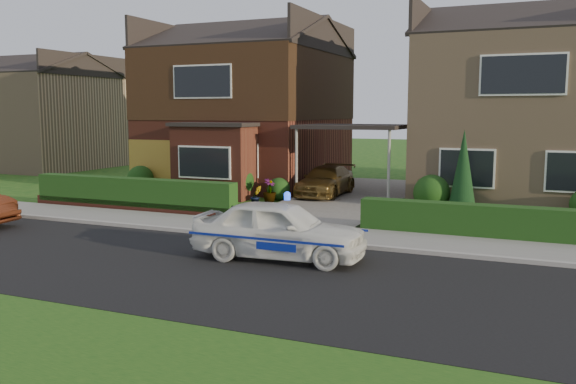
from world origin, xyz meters
The scene contains 24 objects.
ground centered at (0.00, 0.00, 0.00)m, with size 120.00×120.00×0.00m, color #154612.
road centered at (0.00, 0.00, 0.00)m, with size 60.00×6.00×0.02m, color black.
kerb centered at (0.00, 3.05, 0.06)m, with size 60.00×0.16×0.12m, color #9E9993.
sidewalk centered at (0.00, 4.10, 0.05)m, with size 60.00×2.00×0.10m, color slate.
grass_verge centered at (0.00, -5.00, 0.00)m, with size 60.00×4.00×0.01m, color #154612.
driveway centered at (0.00, 11.00, 0.06)m, with size 3.80×12.00×0.12m, color #666059.
house_left centered at (-5.78, 13.90, 3.81)m, with size 7.50×9.53×7.25m.
house_right centered at (5.80, 13.99, 3.66)m, with size 7.50×8.06×7.25m.
carport_link centered at (0.00, 10.95, 2.66)m, with size 3.80×3.00×2.77m.
garage_door centered at (-8.25, 9.96, 1.05)m, with size 2.20×0.10×2.10m, color #946320.
dwarf_wall centered at (-5.80, 5.30, 0.18)m, with size 7.70×0.25×0.36m, color brown.
hedge_left centered at (-5.80, 5.45, 0.00)m, with size 7.50×0.55×0.90m, color black.
hedge_right centered at (5.80, 5.35, 0.00)m, with size 7.50×0.55×0.80m, color black.
shrub_left_far centered at (-8.50, 9.50, 0.54)m, with size 1.08×1.08×1.08m, color black.
shrub_left_mid centered at (-4.00, 9.30, 0.66)m, with size 1.32×1.32×1.32m, color black.
shrub_left_near centered at (-2.40, 9.60, 0.42)m, with size 0.84×0.84×0.84m, color black.
shrub_right_near centered at (3.20, 9.40, 0.60)m, with size 1.20×1.20×1.20m, color black.
conifer_a centered at (4.20, 9.20, 1.30)m, with size 0.90×0.90×2.60m, color black.
neighbour_left centered at (-20.00, 16.00, 2.60)m, with size 6.50×7.00×5.20m, color tan.
police_car centered at (1.29, 1.36, 0.66)m, with size 3.55×3.96×1.48m.
driveway_car centered at (-1.00, 10.82, 0.66)m, with size 1.51×3.72×1.08m, color brown.
potted_plant_a centered at (-4.05, 6.00, 0.39)m, with size 0.41×0.28×0.78m, color gray.
potted_plant_b centered at (-2.50, 7.92, 0.36)m, with size 0.32×0.39×0.71m, color gray.
potted_plant_c centered at (-2.50, 9.00, 0.42)m, with size 0.47×0.47×0.84m, color gray.
Camera 1 is at (6.65, -10.70, 3.27)m, focal length 38.00 mm.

